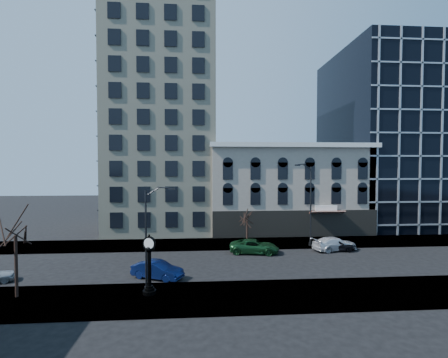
{
  "coord_description": "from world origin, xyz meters",
  "views": [
    {
      "loc": [
        -0.53,
        -30.63,
        9.21
      ],
      "look_at": [
        2.0,
        4.0,
        8.0
      ],
      "focal_mm": 26.0,
      "sensor_mm": 36.0,
      "label": 1
    }
  ],
  "objects": [
    {
      "name": "bare_tree_far",
      "position": [
        5.05,
        7.66,
        3.45
      ],
      "size": [
        2.58,
        2.58,
        4.43
      ],
      "color": "black",
      "rests_on": "sidewalk_far"
    },
    {
      "name": "sidewalk_far",
      "position": [
        0.0,
        8.0,
        0.06
      ],
      "size": [
        160.0,
        6.0,
        0.12
      ],
      "primitive_type": "cube",
      "color": "gray",
      "rests_on": "ground"
    },
    {
      "name": "ground",
      "position": [
        0.0,
        0.0,
        0.0
      ],
      "size": [
        160.0,
        160.0,
        0.0
      ],
      "primitive_type": "plane",
      "color": "black",
      "rests_on": "ground"
    },
    {
      "name": "car_far_b",
      "position": [
        14.35,
        4.16,
        0.74
      ],
      "size": [
        5.45,
        3.23,
        1.48
      ],
      "primitive_type": "imported",
      "rotation": [
        0.0,
        0.0,
        1.81
      ],
      "color": "silver",
      "rests_on": "ground"
    },
    {
      "name": "street_lamp_far",
      "position": [
        11.57,
        5.76,
        7.48
      ],
      "size": [
        2.43,
        1.09,
        9.76
      ],
      "rotation": [
        0.0,
        0.0,
        3.49
      ],
      "color": "black",
      "rests_on": "sidewalk_far"
    },
    {
      "name": "car_near_b",
      "position": [
        -4.12,
        -3.65,
        0.72
      ],
      "size": [
        4.59,
        3.21,
        1.43
      ],
      "primitive_type": "imported",
      "rotation": [
        0.0,
        0.0,
        1.14
      ],
      "color": "#0C194C",
      "rests_on": "ground"
    },
    {
      "name": "sidewalk_near",
      "position": [
        0.0,
        -8.0,
        0.06
      ],
      "size": [
        160.0,
        6.0,
        0.12
      ],
      "primitive_type": "cube",
      "color": "gray",
      "rests_on": "ground"
    },
    {
      "name": "cream_tower",
      "position": [
        -6.11,
        18.88,
        19.32
      ],
      "size": [
        15.9,
        15.4,
        42.5
      ],
      "color": "beige",
      "rests_on": "ground"
    },
    {
      "name": "street_clock",
      "position": [
        -4.21,
        -7.25,
        2.07
      ],
      "size": [
        0.98,
        0.98,
        4.31
      ],
      "rotation": [
        0.0,
        0.0,
        -0.33
      ],
      "color": "black",
      "rests_on": "sidewalk_near"
    },
    {
      "name": "victorian_row",
      "position": [
        12.0,
        15.89,
        6.0
      ],
      "size": [
        22.6,
        11.19,
        12.5
      ],
      "color": "#AC9E8E",
      "rests_on": "ground"
    },
    {
      "name": "street_lamp_near",
      "position": [
        -3.95,
        -6.72,
        6.05
      ],
      "size": [
        2.03,
        0.36,
        7.85
      ],
      "rotation": [
        0.0,
        0.0,
        -0.06
      ],
      "color": "black",
      "rests_on": "sidewalk_near"
    },
    {
      "name": "glass_office",
      "position": [
        32.0,
        20.91,
        14.0
      ],
      "size": [
        20.0,
        20.15,
        28.0
      ],
      "color": "black",
      "rests_on": "ground"
    },
    {
      "name": "bare_tree_near",
      "position": [
        -13.46,
        -7.11,
        5.41
      ],
      "size": [
        4.08,
        4.08,
        7.0
      ],
      "color": "black",
      "rests_on": "sidewalk_near"
    },
    {
      "name": "car_far_a",
      "position": [
        5.26,
        3.65,
        0.74
      ],
      "size": [
        5.67,
        3.41,
        1.47
      ],
      "primitive_type": "imported",
      "rotation": [
        0.0,
        0.0,
        1.38
      ],
      "color": "#143F1E",
      "rests_on": "ground"
    },
    {
      "name": "car_far_c",
      "position": [
        14.4,
        3.9,
        0.66
      ],
      "size": [
        3.98,
        1.82,
        1.32
      ],
      "primitive_type": "imported",
      "rotation": [
        0.0,
        0.0,
        1.5
      ],
      "color": "black",
      "rests_on": "ground"
    }
  ]
}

